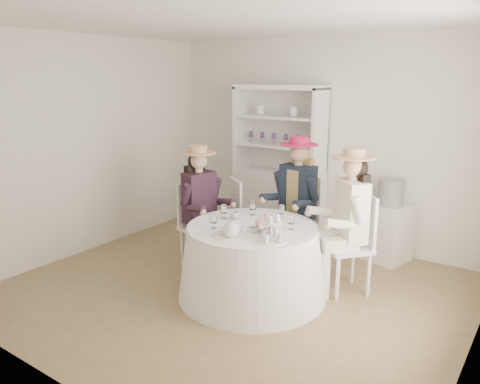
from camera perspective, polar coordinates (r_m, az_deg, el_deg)
The scene contains 22 objects.
ground at distance 5.07m, azimuth -0.66°, elevation -11.82°, with size 4.50×4.50×0.00m, color brown.
ceiling at distance 4.58m, azimuth -0.76°, elevation 20.16°, with size 4.50×4.50×0.00m, color white.
wall_back at distance 6.35m, azimuth 9.93°, elevation 6.07°, with size 4.50×4.50×0.00m, color silver.
wall_front at distance 3.28m, azimuth -21.58°, elevation -2.27°, with size 4.50×4.50×0.00m, color silver.
wall_left at distance 6.21m, azimuth -17.91°, elevation 5.42°, with size 4.50×4.50×0.00m, color silver.
tea_table at distance 4.81m, azimuth 1.49°, elevation -8.45°, with size 1.51×1.51×0.75m.
hutch at distance 6.49m, azimuth 4.82°, elevation 0.94°, with size 1.35×0.76×2.09m.
side_table at distance 5.99m, azimuth 17.58°, elevation -4.73°, with size 0.45×0.45×0.70m, color silver.
hatbox at distance 5.85m, azimuth 17.94°, elevation -0.03°, with size 0.31×0.31×0.31m, color black.
guest_left at distance 5.43m, azimuth -4.82°, elevation -0.94°, with size 0.57×0.54×1.44m.
guest_mid at distance 5.47m, azimuth 6.91°, elevation -0.26°, with size 0.57×0.59×1.53m.
guest_right at distance 4.86m, azimuth 13.08°, elevation -2.54°, with size 0.63×0.65×1.52m.
spare_chair at distance 5.79m, azimuth 0.49°, elevation -2.84°, with size 0.57×0.57×0.98m.
teacup_a at distance 4.87m, azimuth -0.65°, elevation -2.95°, with size 0.09×0.09×0.07m, color white.
teacup_b at distance 4.87m, azimuth 3.98°, elevation -3.00°, with size 0.08×0.08×0.07m, color white.
teacup_c at distance 4.71m, azimuth 4.63°, elevation -3.59°, with size 0.09×0.09×0.07m, color white.
flower_bowl at distance 4.49m, azimuth 3.27°, elevation -4.61°, with size 0.22×0.22×0.05m, color white.
flower_arrangement at distance 4.48m, azimuth 2.78°, elevation -3.91°, with size 0.17×0.17×0.06m.
table_teapot at distance 4.32m, azimuth -0.96°, elevation -4.67°, with size 0.23×0.16×0.17m.
sandwich_plate at distance 4.40m, azimuth -1.47°, elevation -5.13°, with size 0.29×0.29×0.06m.
cupcake_stand at distance 4.24m, azimuth 3.83°, elevation -4.84°, with size 0.26×0.26×0.25m.
stemware_set at distance 4.65m, azimuth 1.52°, elevation -3.29°, with size 0.83×0.83×0.15m.
Camera 1 is at (2.66, -3.70, 2.22)m, focal length 35.00 mm.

